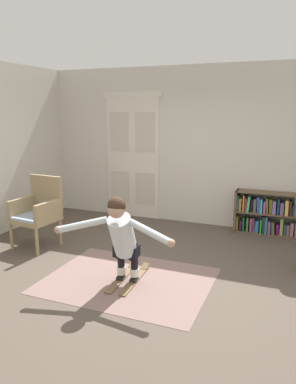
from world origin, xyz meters
name	(u,v)px	position (x,y,z in m)	size (l,w,h in m)	color
ground_plane	(143,277)	(0.00, 0.00, 0.00)	(7.20, 7.20, 0.00)	#51453B
back_wall	(198,147)	(0.00, 2.60, 1.45)	(6.00, 0.10, 2.90)	beige
double_door	(133,156)	(-1.30, 2.54, 1.23)	(1.22, 0.05, 2.45)	beige
rug	(128,280)	(-0.14, -0.17, 0.00)	(2.05, 1.58, 0.01)	#7E635C
bookshelf	(278,215)	(1.49, 2.39, 0.35)	(1.50, 0.30, 0.74)	brown
wicker_chair	(38,210)	(-1.96, 0.44, 0.58)	(0.65, 0.65, 1.10)	#96815A
skis_pair	(129,278)	(-0.14, -0.14, 0.02)	(0.32, 0.88, 0.07)	brown
person_skier	(122,234)	(-0.13, -0.35, 0.67)	(1.45, 0.64, 1.08)	white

